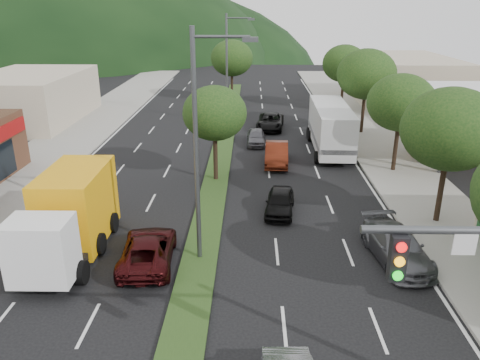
{
  "coord_description": "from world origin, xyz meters",
  "views": [
    {
      "loc": [
        2.26,
        -10.42,
        10.76
      ],
      "look_at": [
        1.7,
        12.75,
        2.01
      ],
      "focal_mm": 35.0,
      "sensor_mm": 36.0,
      "label": 1
    }
  ],
  "objects_px": {
    "tree_r_d": "(366,74)",
    "car_queue_a": "(280,202)",
    "suv_maroon": "(148,249)",
    "box_truck": "(71,216)",
    "car_queue_d": "(270,122)",
    "car_queue_b": "(397,246)",
    "car_queue_e": "(256,137)",
    "car_queue_c": "(277,154)",
    "motorhome": "(331,127)",
    "streetlight_mid": "(229,65)",
    "tree_r_b": "(451,129)",
    "tree_r_c": "(401,103)",
    "tree_med_far": "(232,58)",
    "streetlight_near": "(201,139)",
    "tree_r_e": "(344,64)",
    "tree_med_near": "(215,113)"
  },
  "relations": [
    {
      "from": "tree_med_near",
      "to": "tree_r_c",
      "type": "bearing_deg",
      "value": 9.46
    },
    {
      "from": "streetlight_mid",
      "to": "suv_maroon",
      "type": "relative_size",
      "value": 2.09
    },
    {
      "from": "tree_r_b",
      "to": "car_queue_d",
      "type": "bearing_deg",
      "value": 112.35
    },
    {
      "from": "streetlight_near",
      "to": "suv_maroon",
      "type": "height_order",
      "value": "streetlight_near"
    },
    {
      "from": "tree_r_d",
      "to": "streetlight_near",
      "type": "height_order",
      "value": "streetlight_near"
    },
    {
      "from": "tree_r_d",
      "to": "car_queue_b",
      "type": "xyz_separation_m",
      "value": [
        -3.24,
        -21.93,
        -4.48
      ]
    },
    {
      "from": "streetlight_near",
      "to": "car_queue_c",
      "type": "height_order",
      "value": "streetlight_near"
    },
    {
      "from": "tree_r_b",
      "to": "streetlight_near",
      "type": "distance_m",
      "value": 12.47
    },
    {
      "from": "streetlight_mid",
      "to": "motorhome",
      "type": "distance_m",
      "value": 12.12
    },
    {
      "from": "car_queue_b",
      "to": "motorhome",
      "type": "xyz_separation_m",
      "value": [
        -0.37,
        16.81,
        1.16
      ]
    },
    {
      "from": "tree_r_d",
      "to": "streetlight_mid",
      "type": "height_order",
      "value": "streetlight_mid"
    },
    {
      "from": "suv_maroon",
      "to": "car_queue_d",
      "type": "height_order",
      "value": "car_queue_d"
    },
    {
      "from": "tree_r_e",
      "to": "box_truck",
      "type": "xyz_separation_m",
      "value": [
        -17.89,
        -31.34,
        -3.18
      ]
    },
    {
      "from": "suv_maroon",
      "to": "tree_r_e",
      "type": "bearing_deg",
      "value": -117.83
    },
    {
      "from": "tree_med_near",
      "to": "car_queue_c",
      "type": "relative_size",
      "value": 1.32
    },
    {
      "from": "tree_r_b",
      "to": "streetlight_mid",
      "type": "xyz_separation_m",
      "value": [
        -11.79,
        21.0,
        0.55
      ]
    },
    {
      "from": "suv_maroon",
      "to": "box_truck",
      "type": "relative_size",
      "value": 0.65
    },
    {
      "from": "tree_r_b",
      "to": "tree_r_c",
      "type": "distance_m",
      "value": 8.01
    },
    {
      "from": "suv_maroon",
      "to": "tree_med_near",
      "type": "bearing_deg",
      "value": -106.2
    },
    {
      "from": "car_queue_a",
      "to": "tree_r_c",
      "type": "bearing_deg",
      "value": 47.4
    },
    {
      "from": "car_queue_a",
      "to": "tree_r_d",
      "type": "bearing_deg",
      "value": 71.31
    },
    {
      "from": "tree_r_d",
      "to": "tree_med_near",
      "type": "bearing_deg",
      "value": -135.0
    },
    {
      "from": "car_queue_d",
      "to": "car_queue_e",
      "type": "relative_size",
      "value": 1.36
    },
    {
      "from": "tree_r_e",
      "to": "car_queue_b",
      "type": "height_order",
      "value": "tree_r_e"
    },
    {
      "from": "car_queue_b",
      "to": "car_queue_e",
      "type": "xyz_separation_m",
      "value": [
        -6.1,
        18.38,
        -0.09
      ]
    },
    {
      "from": "streetlight_near",
      "to": "suv_maroon",
      "type": "xyz_separation_m",
      "value": [
        -2.43,
        -0.42,
        -4.92
      ]
    },
    {
      "from": "suv_maroon",
      "to": "car_queue_b",
      "type": "bearing_deg",
      "value": 178.42
    },
    {
      "from": "tree_r_b",
      "to": "streetlight_mid",
      "type": "height_order",
      "value": "streetlight_mid"
    },
    {
      "from": "tree_r_b",
      "to": "car_queue_c",
      "type": "bearing_deg",
      "value": 129.91
    },
    {
      "from": "tree_med_far",
      "to": "suv_maroon",
      "type": "relative_size",
      "value": 1.45
    },
    {
      "from": "streetlight_near",
      "to": "car_queue_d",
      "type": "relative_size",
      "value": 2.03
    },
    {
      "from": "tree_r_e",
      "to": "car_queue_c",
      "type": "height_order",
      "value": "tree_r_e"
    },
    {
      "from": "car_queue_e",
      "to": "tree_r_c",
      "type": "bearing_deg",
      "value": -35.14
    },
    {
      "from": "tree_med_near",
      "to": "streetlight_near",
      "type": "distance_m",
      "value": 10.07
    },
    {
      "from": "tree_r_d",
      "to": "car_queue_a",
      "type": "xyz_separation_m",
      "value": [
        -8.13,
        -16.93,
        -4.55
      ]
    },
    {
      "from": "tree_med_near",
      "to": "suv_maroon",
      "type": "relative_size",
      "value": 1.26
    },
    {
      "from": "tree_r_d",
      "to": "car_queue_e",
      "type": "distance_m",
      "value": 10.98
    },
    {
      "from": "suv_maroon",
      "to": "motorhome",
      "type": "distance_m",
      "value": 20.33
    },
    {
      "from": "tree_r_c",
      "to": "tree_r_d",
      "type": "bearing_deg",
      "value": 90.0
    },
    {
      "from": "tree_med_near",
      "to": "car_queue_a",
      "type": "bearing_deg",
      "value": -51.87
    },
    {
      "from": "streetlight_mid",
      "to": "car_queue_b",
      "type": "relative_size",
      "value": 2.06
    },
    {
      "from": "tree_r_c",
      "to": "streetlight_near",
      "type": "height_order",
      "value": "streetlight_near"
    },
    {
      "from": "tree_r_d",
      "to": "car_queue_e",
      "type": "xyz_separation_m",
      "value": [
        -9.33,
        -3.55,
        -4.56
      ]
    },
    {
      "from": "car_queue_e",
      "to": "suv_maroon",
      "type": "bearing_deg",
      "value": -105.02
    },
    {
      "from": "car_queue_c",
      "to": "motorhome",
      "type": "xyz_separation_m",
      "value": [
        4.3,
        3.43,
        1.12
      ]
    },
    {
      "from": "car_queue_c",
      "to": "motorhome",
      "type": "distance_m",
      "value": 5.61
    },
    {
      "from": "tree_r_b",
      "to": "car_queue_c",
      "type": "distance_m",
      "value": 13.04
    },
    {
      "from": "tree_med_far",
      "to": "suv_maroon",
      "type": "height_order",
      "value": "tree_med_far"
    },
    {
      "from": "tree_med_near",
      "to": "streetlight_mid",
      "type": "relative_size",
      "value": 0.6
    },
    {
      "from": "suv_maroon",
      "to": "car_queue_b",
      "type": "distance_m",
      "value": 11.0
    }
  ]
}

